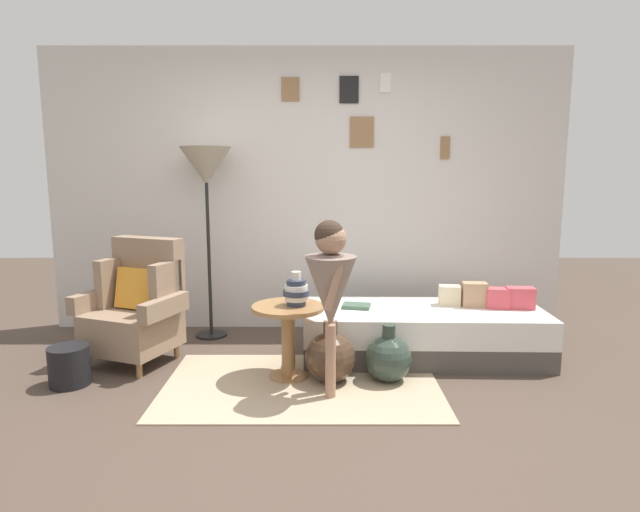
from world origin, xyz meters
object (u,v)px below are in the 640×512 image
Objects in this scene: side_table at (286,327)px; magazine_basket at (66,366)px; daybed at (420,332)px; floor_lamp at (203,172)px; vase_striped at (294,292)px; person_child at (328,284)px; book_on_daybed at (354,306)px; armchair at (134,307)px; demijohn_near at (328,357)px; demijohn_far at (386,358)px.

side_table is 1.94× the size of magazine_basket.
magazine_basket is (-2.61, -0.59, -0.06)m from daybed.
floor_lamp is at bearing 163.55° from daybed.
person_child is (0.24, -0.31, 0.12)m from vase_striped.
side_table is at bearing -137.73° from book_on_daybed.
armchair is 2.29m from daybed.
vase_striped is 0.55× the size of demijohn_near.
vase_striped is 1.54m from floor_lamp.
armchair is at bearing -176.09° from book_on_daybed.
daybed is 6.86× the size of magazine_basket.
daybed is at bearing -2.62° from book_on_daybed.
book_on_daybed is at bearing -21.81° from floor_lamp.
daybed is 0.58m from book_on_daybed.
person_child reaches higher than armchair.
floor_lamp is 1.83m from person_child.
person_child reaches higher than side_table.
vase_striped reaches higher than demijohn_near.
vase_striped is 0.52m from demijohn_near.
floor_lamp is at bearing 144.42° from demijohn_far.
vase_striped is at bearing 127.56° from person_child.
side_table is 0.46× the size of person_child.
armchair reaches higher than demijohn_near.
armchair is 1.68m from person_child.
book_on_daybed reaches higher than daybed.
vase_striped is 0.59× the size of demijohn_far.
magazine_basket is at bearing -167.30° from daybed.
demijohn_far is at bearing 1.67° from magazine_basket.
book_on_daybed is at bearing 177.38° from daybed.
vase_striped is 0.21× the size of person_child.
side_table is at bearing -52.39° from floor_lamp.
side_table reaches higher than daybed.
armchair is at bearing 163.51° from side_table.
demijohn_near is at bearing -111.68° from book_on_daybed.
armchair is 1.33m from vase_striped.
daybed is at bearing 44.65° from person_child.
side_table is 2.20× the size of vase_striped.
person_child is (1.06, -1.30, -0.72)m from floor_lamp.
person_child is 0.76m from demijohn_far.
daybed is 2.67m from magazine_basket.
magazine_basket is at bearing 174.65° from person_child.
book_on_daybed is (1.29, -0.52, -1.07)m from floor_lamp.
side_table is at bearing 174.53° from demijohn_far.
book_on_daybed reaches higher than demijohn_far.
vase_striped reaches higher than side_table.
armchair is 0.51× the size of daybed.
magazine_basket is (-2.26, -0.07, -0.03)m from demijohn_far.
demijohn_near is (0.00, 0.23, -0.58)m from person_child.
daybed is 7.79× the size of vase_striped.
side_table is (1.21, -0.36, -0.06)m from armchair.
person_child is 2.82× the size of demijohn_far.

